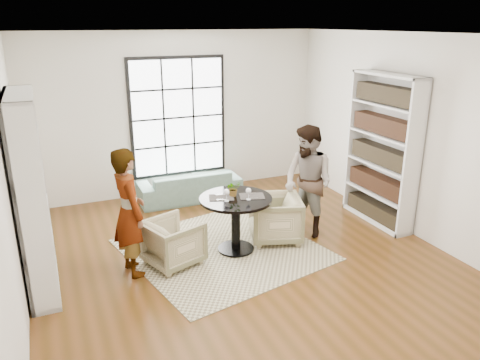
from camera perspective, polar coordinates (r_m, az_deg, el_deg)
name	(u,v)px	position (r m, az deg, el deg)	size (l,w,h in m)	color
ground	(241,257)	(6.67, 0.18, -9.33)	(6.00, 6.00, 0.00)	#5A3315
room_shell	(226,161)	(6.65, -1.67, 2.33)	(6.00, 6.01, 6.00)	silver
rug	(223,250)	(6.85, -2.12, -8.47)	(2.48, 2.48, 0.01)	#B8B28A
pedestal_table	(236,213)	(6.60, -0.52, -3.99)	(1.02, 1.02, 0.81)	black
sofa	(189,185)	(8.68, -6.19, -0.64)	(1.86, 0.73, 0.54)	gray
armchair_left	(173,242)	(6.42, -8.16, -7.52)	(0.68, 0.70, 0.63)	#C0AD89
armchair_right	(275,218)	(7.04, 4.26, -4.70)	(0.73, 0.76, 0.69)	tan
person_left	(129,212)	(6.10, -13.37, -3.86)	(0.62, 0.40, 1.69)	gray
person_right	(308,182)	(7.11, 8.30, -0.20)	(0.83, 0.65, 1.70)	gray
placemat_left	(221,197)	(6.51, -2.29, -2.14)	(0.34, 0.26, 0.01)	black
placemat_right	(252,196)	(6.56, 1.46, -1.98)	(0.34, 0.26, 0.01)	black
cutlery_left	(221,197)	(6.51, -2.29, -2.08)	(0.14, 0.22, 0.01)	silver
cutlery_right	(252,196)	(6.55, 1.46, -1.93)	(0.14, 0.22, 0.01)	silver
wine_glass_left	(227,192)	(6.34, -1.65, -1.53)	(0.08, 0.08, 0.18)	silver
wine_glass_right	(249,191)	(6.40, 1.05, -1.38)	(0.08, 0.08, 0.17)	silver
flower_centerpiece	(233,188)	(6.54, -0.83, -1.03)	(0.20, 0.17, 0.22)	gray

